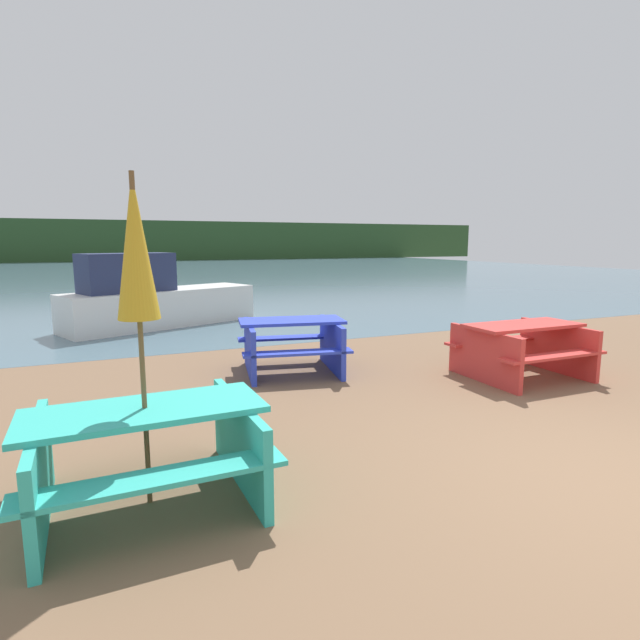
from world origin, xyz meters
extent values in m
plane|color=brown|center=(0.00, 0.00, 0.00)|extent=(60.00, 60.00, 0.00)
cube|color=slate|center=(0.00, 31.26, 0.00)|extent=(60.00, 50.00, 0.00)
cube|color=#284723|center=(0.00, 51.26, 2.00)|extent=(80.00, 1.60, 4.00)
cube|color=#33B7A8|center=(-3.49, 1.26, 0.70)|extent=(1.69, 0.75, 0.04)
cube|color=#33B7A8|center=(-3.47, 0.71, 0.43)|extent=(1.67, 0.33, 0.04)
cube|color=#33B7A8|center=(-3.51, 1.81, 0.43)|extent=(1.67, 0.33, 0.04)
cube|color=#33B7A8|center=(-4.18, 1.23, 0.34)|extent=(0.11, 1.38, 0.68)
cube|color=#33B7A8|center=(-2.80, 1.28, 0.34)|extent=(0.11, 1.38, 0.68)
cube|color=red|center=(1.67, 2.82, 0.74)|extent=(1.65, 0.70, 0.04)
cube|color=red|center=(1.67, 2.27, 0.42)|extent=(1.65, 0.28, 0.04)
cube|color=red|center=(1.67, 3.37, 0.42)|extent=(1.65, 0.28, 0.04)
cube|color=red|center=(0.98, 2.82, 0.36)|extent=(0.07, 1.38, 0.72)
cube|color=red|center=(2.35, 2.82, 0.36)|extent=(0.07, 1.38, 0.72)
cube|color=blue|center=(-1.24, 4.37, 0.76)|extent=(1.61, 0.97, 0.04)
cube|color=blue|center=(-1.34, 3.83, 0.41)|extent=(1.53, 0.56, 0.04)
cube|color=blue|center=(-1.14, 4.91, 0.41)|extent=(1.53, 0.56, 0.04)
cube|color=blue|center=(-1.84, 4.48, 0.37)|extent=(0.33, 1.37, 0.74)
cube|color=blue|center=(-0.64, 4.25, 0.37)|extent=(0.33, 1.37, 0.74)
cylinder|color=brown|center=(-3.49, 1.26, 1.19)|extent=(0.04, 0.04, 2.37)
cone|color=gold|center=(-3.49, 1.26, 1.87)|extent=(0.29, 0.29, 1.00)
cube|color=silver|center=(-2.56, 9.41, 0.42)|extent=(4.44, 2.75, 0.83)
cube|color=navy|center=(-3.27, 9.12, 1.25)|extent=(2.07, 1.50, 0.83)
camera|label=1|loc=(-3.68, -2.40, 1.90)|focal=28.00mm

